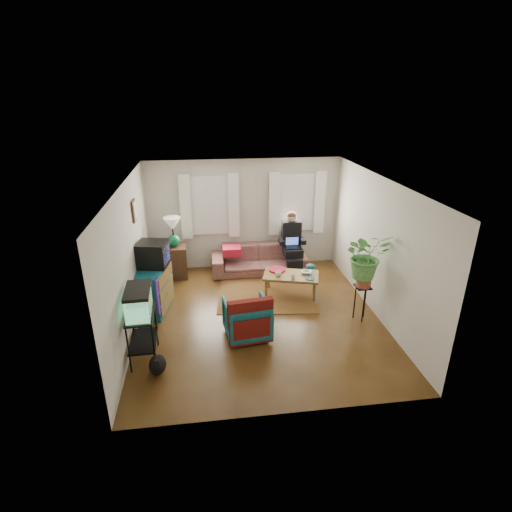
{
  "coord_description": "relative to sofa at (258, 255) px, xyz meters",
  "views": [
    {
      "loc": [
        -0.94,
        -6.55,
        4.01
      ],
      "look_at": [
        0.0,
        0.4,
        1.1
      ],
      "focal_mm": 28.0,
      "sensor_mm": 36.0,
      "label": 1
    }
  ],
  "objects": [
    {
      "name": "sofa",
      "position": [
        0.0,
        0.0,
        0.0
      ],
      "size": [
        2.2,
        0.9,
        0.86
      ],
      "primitive_type": "imported",
      "rotation": [
        0.0,
        0.0,
        -0.02
      ],
      "color": "brown",
      "rests_on": "floor"
    },
    {
      "name": "black_cat",
      "position": [
        -2.05,
        -3.45,
        -0.26
      ],
      "size": [
        0.26,
        0.4,
        0.34
      ],
      "primitive_type": "ellipsoid",
      "rotation": [
        0.0,
        0.0,
        -0.01
      ],
      "color": "black",
      "rests_on": "floor"
    },
    {
      "name": "armchair",
      "position": [
        -0.58,
        -2.63,
        -0.05
      ],
      "size": [
        0.82,
        0.78,
        0.76
      ],
      "primitive_type": "imported",
      "rotation": [
        0.0,
        0.0,
        3.27
      ],
      "color": "#136775",
      "rests_on": "floor"
    },
    {
      "name": "bowl",
      "position": [
        0.84,
        -1.22,
        0.07
      ],
      "size": [
        0.27,
        0.27,
        0.06
      ],
      "primitive_type": "imported",
      "rotation": [
        0.0,
        0.0,
        -0.28
      ],
      "color": "white",
      "rests_on": "coffee_table"
    },
    {
      "name": "table_lamp",
      "position": [
        -1.93,
        -0.0,
        0.65
      ],
      "size": [
        0.41,
        0.41,
        0.69
      ],
      "primitive_type": null,
      "rotation": [
        0.0,
        0.0,
        0.05
      ],
      "color": "white",
      "rests_on": "side_table"
    },
    {
      "name": "wall_left",
      "position": [
        -2.53,
        -2.05,
        0.87
      ],
      "size": [
        0.01,
        5.0,
        2.6
      ],
      "primitive_type": "cube",
      "color": "silver",
      "rests_on": "floor"
    },
    {
      "name": "potted_plant",
      "position": [
        1.6,
        -2.38,
        0.74
      ],
      "size": [
        0.8,
        0.69,
        0.88
      ],
      "primitive_type": "imported",
      "rotation": [
        0.0,
        0.0,
        0.01
      ],
      "color": "#599947",
      "rests_on": "plant_stand"
    },
    {
      "name": "snack_tray",
      "position": [
        0.26,
        -1.01,
        0.06
      ],
      "size": [
        0.43,
        0.43,
        0.04
      ],
      "primitive_type": "cylinder",
      "rotation": [
        0.0,
        0.0,
        -0.28
      ],
      "color": "#B21414",
      "rests_on": "coffee_table"
    },
    {
      "name": "wall_right",
      "position": [
        1.97,
        -2.05,
        0.87
      ],
      "size": [
        0.01,
        5.0,
        2.6
      ],
      "primitive_type": "cube",
      "color": "silver",
      "rests_on": "floor"
    },
    {
      "name": "wall_back",
      "position": [
        -0.28,
        0.45,
        0.87
      ],
      "size": [
        4.5,
        0.01,
        2.6
      ],
      "primitive_type": "cube",
      "color": "silver",
      "rests_on": "floor"
    },
    {
      "name": "crt_tv",
      "position": [
        -2.23,
        -1.38,
        0.71
      ],
      "size": [
        0.64,
        0.6,
        0.48
      ],
      "primitive_type": "cube",
      "rotation": [
        0.0,
        0.0,
        -0.2
      ],
      "color": "black",
      "rests_on": "dresser"
    },
    {
      "name": "side_table",
      "position": [
        -1.93,
        -0.0,
        -0.05
      ],
      "size": [
        0.54,
        0.54,
        0.75
      ],
      "primitive_type": "cube",
      "rotation": [
        0.0,
        0.0,
        0.05
      ],
      "color": "#372514",
      "rests_on": "floor"
    },
    {
      "name": "plant_stand",
      "position": [
        1.6,
        -2.38,
        -0.08
      ],
      "size": [
        0.3,
        0.3,
        0.69
      ],
      "primitive_type": "cube",
      "rotation": [
        0.0,
        0.0,
        0.01
      ],
      "color": "black",
      "rests_on": "floor"
    },
    {
      "name": "wall_front",
      "position": [
        -0.28,
        -4.55,
        0.87
      ],
      "size": [
        4.5,
        0.01,
        2.6
      ],
      "primitive_type": "cube",
      "color": "silver",
      "rests_on": "floor"
    },
    {
      "name": "aquarium",
      "position": [
        -2.28,
        -3.06,
        0.62
      ],
      "size": [
        0.4,
        0.69,
        0.44
      ],
      "primitive_type": "cube",
      "rotation": [
        0.0,
        0.0,
        0.04
      ],
      "color": "#7FD899",
      "rests_on": "aquarium_stand"
    },
    {
      "name": "picture_frame",
      "position": [
        -2.5,
        -1.2,
        1.52
      ],
      "size": [
        0.04,
        0.32,
        0.4
      ],
      "primitive_type": "cube",
      "color": "#3D2616",
      "rests_on": "wall_left"
    },
    {
      "name": "birdcage",
      "position": [
        0.85,
        -1.49,
        0.2
      ],
      "size": [
        0.23,
        0.23,
        0.33
      ],
      "primitive_type": null,
      "rotation": [
        0.0,
        0.0,
        -0.28
      ],
      "color": "#115B6B",
      "rests_on": "coffee_table"
    },
    {
      "name": "coffee_table",
      "position": [
        0.51,
        -1.24,
        -0.19
      ],
      "size": [
        1.26,
        0.9,
        0.47
      ],
      "primitive_type": "cube",
      "rotation": [
        0.0,
        0.0,
        -0.28
      ],
      "color": "brown",
      "rests_on": "floor"
    },
    {
      "name": "cup_b",
      "position": [
        0.51,
        -1.43,
        0.09
      ],
      "size": [
        0.13,
        0.13,
        0.1
      ],
      "primitive_type": "imported",
      "rotation": [
        0.0,
        0.0,
        -0.28
      ],
      "color": "beige",
      "rests_on": "coffee_table"
    },
    {
      "name": "area_rug",
      "position": [
        0.0,
        -1.2,
        -0.42
      ],
      "size": [
        2.17,
        1.82,
        0.01
      ],
      "primitive_type": "cube",
      "rotation": [
        0.0,
        0.0,
        -0.12
      ],
      "color": "brown",
      "rests_on": "floor"
    },
    {
      "name": "seated_person",
      "position": [
        0.79,
        -0.02,
        0.22
      ],
      "size": [
        0.56,
        0.68,
        1.3
      ],
      "primitive_type": null,
      "rotation": [
        0.0,
        0.0,
        -0.02
      ],
      "color": "black",
      "rests_on": "sofa"
    },
    {
      "name": "aquarium_stand",
      "position": [
        -2.28,
        -3.06,
        -0.01
      ],
      "size": [
        0.45,
        0.76,
        0.83
      ],
      "primitive_type": "cube",
      "rotation": [
        0.0,
        0.0,
        0.04
      ],
      "color": "black",
      "rests_on": "floor"
    },
    {
      "name": "floor",
      "position": [
        -0.28,
        -2.05,
        -0.43
      ],
      "size": [
        4.5,
        5.0,
        0.01
      ],
      "primitive_type": "cube",
      "color": "#4F2B14",
      "rests_on": "ground"
    },
    {
      "name": "cup_a",
      "position": [
        0.24,
        -1.27,
        0.09
      ],
      "size": [
        0.16,
        0.16,
        0.1
      ],
      "primitive_type": "imported",
      "rotation": [
        0.0,
        0.0,
        -0.28
      ],
      "color": "white",
      "rests_on": "coffee_table"
    },
    {
      "name": "curtains_right",
      "position": [
        0.97,
        0.35,
        1.12
      ],
      "size": [
        1.36,
        0.06,
        1.5
      ],
      "primitive_type": "cube",
      "color": "white",
      "rests_on": "wall_back"
    },
    {
      "name": "dresser",
      "position": [
        -2.27,
        -1.48,
        0.02
      ],
      "size": [
        0.69,
        1.08,
        0.9
      ],
      "primitive_type": "cube",
      "rotation": [
        0.0,
        0.0,
        -0.2
      ],
      "color": "#11696B",
      "rests_on": "floor"
    },
    {
      "name": "window_right",
      "position": [
        0.97,
        0.43,
        1.12
      ],
      "size": [
        1.08,
        0.04,
        1.38
      ],
      "primitive_type": "cube",
      "color": "white",
      "rests_on": "wall_back"
    },
    {
      "name": "ceiling",
      "position": [
        -0.28,
        -2.05,
        2.17
      ],
      "size": [
        4.5,
        5.0,
        0.01
      ],
      "primitive_type": "cube",
      "color": "white",
      "rests_on": "wall_back"
    },
    {
      "name": "serape_throw",
      "position": [
        -0.54,
        -2.92,
        0.11
      ],
      "size": [
        0.78,
        0.27,
        0.62
      ],
      "primitive_type": "cube",
      "rotation": [
        0.0,
        0.0,
        0.13
      ],
      "color": "#9E0A0A",
      "rests_on": "armchair"
    },
    {
      "name": "window_left",
      "position": [
        -1.08,
        0.43,
        1.12
      ],
      "size": [
        1.08,
        0.04,
        1.38
      ],
      "primitive_type": "cube",
      "color": "white",
      "rests_on": "wall_back"
    },
    {
      "name": "curtains_left",
      "position": [
        -1.08,
        0.35,
        1.12
      ],
      "size": [
        1.36,
        0.06,
        1.5
      ],
      "primitive_type": "cube",
      "color": "white",
      "rests_on": "wall_back"
    }
  ]
}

